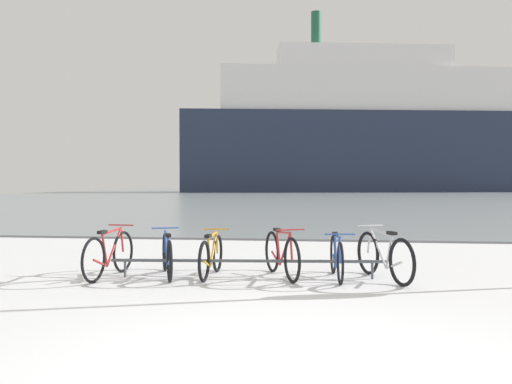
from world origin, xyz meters
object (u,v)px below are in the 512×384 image
object	(u,v)px
bicycle_2	(211,256)
bicycle_1	(167,255)
bicycle_5	(384,256)
bicycle_0	(109,254)
bicycle_4	(337,257)
ferry_ship	(369,132)
bicycle_3	(282,254)

from	to	relation	value
bicycle_2	bicycle_1	bearing A→B (deg)	-176.26
bicycle_2	bicycle_5	world-z (taller)	bicycle_5
bicycle_5	bicycle_0	bearing A→B (deg)	-176.40
bicycle_4	bicycle_5	world-z (taller)	bicycle_5
bicycle_4	bicycle_5	distance (m)	0.74
bicycle_0	ferry_ship	world-z (taller)	ferry_ship
bicycle_2	ferry_ship	world-z (taller)	ferry_ship
bicycle_2	bicycle_3	distance (m)	1.15
bicycle_1	ferry_ship	world-z (taller)	ferry_ship
bicycle_0	ferry_ship	distance (m)	78.10
bicycle_4	bicycle_2	bearing A→B (deg)	-179.17
bicycle_0	bicycle_4	size ratio (longest dim) A/B	1.03
bicycle_1	bicycle_3	bearing A→B (deg)	4.04
bicycle_2	bicycle_4	xyz separation A→B (m)	(2.04, 0.03, 0.01)
bicycle_4	ferry_ship	xyz separation A→B (m)	(7.70, 76.46, 9.08)
bicycle_2	ferry_ship	size ratio (longest dim) A/B	0.03
bicycle_0	bicycle_2	distance (m)	1.66
bicycle_3	bicycle_0	bearing A→B (deg)	-173.34
bicycle_1	bicycle_5	bearing A→B (deg)	1.38
bicycle_0	bicycle_5	bearing A→B (deg)	3.60
bicycle_5	bicycle_3	bearing A→B (deg)	178.30
bicycle_1	bicycle_2	distance (m)	0.73
bicycle_3	ferry_ship	distance (m)	77.42
bicycle_0	bicycle_1	world-z (taller)	bicycle_0
bicycle_0	bicycle_2	xyz separation A→B (m)	(1.64, 0.24, -0.03)
bicycle_3	ferry_ship	size ratio (longest dim) A/B	0.03
bicycle_0	bicycle_2	bearing A→B (deg)	8.36
bicycle_0	bicycle_1	size ratio (longest dim) A/B	1.03
bicycle_0	bicycle_1	distance (m)	0.93
bicycle_5	bicycle_1	bearing A→B (deg)	-178.62
bicycle_0	bicycle_3	size ratio (longest dim) A/B	1.04
bicycle_2	ferry_ship	distance (m)	77.64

